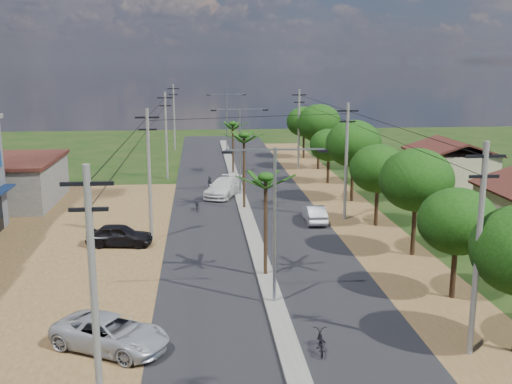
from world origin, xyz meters
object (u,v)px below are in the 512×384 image
at_px(car_parked_dark, 120,235).
at_px(car_parked_silver, 111,334).
at_px(car_silver_mid, 314,214).
at_px(moto_rider_east, 321,342).
at_px(car_white_far, 223,188).
at_px(roadside_sign, 104,328).

bearing_deg(car_parked_dark, car_parked_silver, -167.43).
height_order(car_silver_mid, moto_rider_east, car_silver_mid).
relative_size(car_parked_silver, moto_rider_east, 3.03).
relative_size(car_white_far, roadside_sign, 4.34).
distance_m(car_parked_dark, moto_rider_east, 18.94).
bearing_deg(car_white_far, car_silver_mid, -34.56).
xyz_separation_m(car_white_far, moto_rider_east, (2.87, -30.18, -0.35)).
bearing_deg(car_silver_mid, moto_rider_east, 80.85).
relative_size(car_white_far, car_parked_dark, 1.28).
xyz_separation_m(moto_rider_east, roadside_sign, (-9.25, 2.05, 0.08)).
bearing_deg(car_parked_silver, car_parked_dark, 34.57).
height_order(car_silver_mid, car_parked_silver, car_parked_silver).
relative_size(car_parked_dark, roadside_sign, 3.39).
xyz_separation_m(car_white_far, car_parked_silver, (-5.96, -29.12, -0.09)).
bearing_deg(car_white_far, roadside_sign, -81.47).
bearing_deg(car_parked_silver, car_white_far, 17.28).
bearing_deg(roadside_sign, moto_rider_east, -19.52).
distance_m(car_white_far, car_parked_dark, 16.12).
relative_size(moto_rider_east, roadside_sign, 1.34).
xyz_separation_m(car_parked_silver, car_parked_dark, (-1.49, 14.83, 0.02)).
xyz_separation_m(car_parked_silver, moto_rider_east, (8.82, -1.06, -0.27)).
height_order(car_silver_mid, car_white_far, car_white_far).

